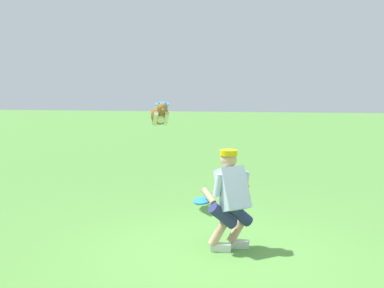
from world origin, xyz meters
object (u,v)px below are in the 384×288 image
object	(u,v)px
dog	(160,115)
frisbee_flying	(162,104)
frisbee_held	(203,200)
person	(231,197)

from	to	relation	value
dog	frisbee_flying	size ratio (longest dim) A/B	4.11
dog	frisbee_held	bearing A→B (deg)	9.26
frisbee_flying	frisbee_held	size ratio (longest dim) A/B	0.94
person	frisbee_flying	world-z (taller)	frisbee_flying
person	frisbee_held	world-z (taller)	person
person	dog	bearing A→B (deg)	-0.73
person	dog	size ratio (longest dim) A/B	1.34
dog	frisbee_held	xyz separation A→B (m)	(-0.96, 1.81, -0.99)
person	frisbee_flying	size ratio (longest dim) A/B	5.49
person	frisbee_held	xyz separation A→B (m)	(0.37, -0.11, -0.09)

